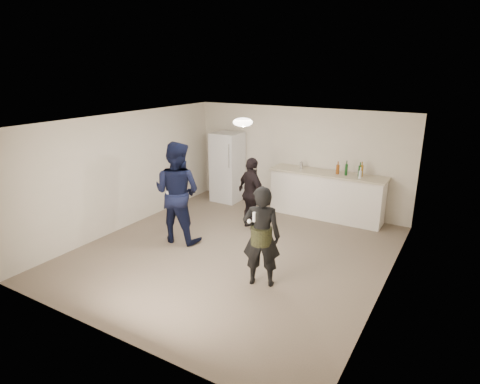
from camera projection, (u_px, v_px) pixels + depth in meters
The scene contains 21 objects.
floor at pixel (235, 251), 7.74m from camera, with size 6.00×6.00×0.00m, color #6B5B4C.
ceiling at pixel (234, 121), 6.99m from camera, with size 6.00×6.00×0.00m, color silver.
wall_back at pixel (298, 159), 9.83m from camera, with size 6.00×6.00×0.00m, color beige.
wall_front at pixel (107, 251), 4.90m from camera, with size 6.00×6.00×0.00m, color beige.
wall_left at pixel (126, 171), 8.70m from camera, with size 6.00×6.00×0.00m, color beige.
wall_right at pixel (390, 217), 6.03m from camera, with size 6.00×6.00×0.00m, color beige.
counter at pixel (326, 196), 9.35m from camera, with size 2.60×0.56×1.05m, color white.
counter_top at pixel (328, 173), 9.19m from camera, with size 2.68×0.64×0.04m, color #C5B499.
fridge at pixel (227, 167), 10.48m from camera, with size 0.70×0.70×1.80m, color silver.
fridge_handle at pixel (229, 156), 9.92m from camera, with size 0.02×0.02×0.60m, color silver.
ceiling_dome at pixel (243, 122), 7.25m from camera, with size 0.36×0.36×0.16m, color white.
shaker at pixel (301, 165), 9.50m from camera, with size 0.08×0.08×0.17m, color #B1B0B5.
man at pixel (177, 192), 7.97m from camera, with size 0.99×0.77×2.04m, color #0E153A.
woman at pixel (261, 236), 6.35m from camera, with size 0.61×0.40×1.67m, color black.
camo_shorts at pixel (261, 236), 6.35m from camera, with size 0.34×0.34×0.28m, color #333819.
spectator at pixel (252, 194), 8.65m from camera, with size 0.93×0.39×1.58m, color black.
remote_man at pixel (168, 195), 7.73m from camera, with size 0.04×0.04×0.15m, color silver.
nunchuk_man at pixel (174, 199), 7.71m from camera, with size 0.07×0.07×0.07m, color white.
remote_woman at pixel (254, 217), 6.02m from camera, with size 0.04×0.04×0.15m, color white.
nunchuk_woman at pixel (249, 221), 6.13m from camera, with size 0.07×0.07×0.07m, color white.
bottle_cluster at pixel (353, 171), 8.87m from camera, with size 0.61×0.25×0.26m.
Camera 1 is at (3.67, -6.01, 3.41)m, focal length 30.00 mm.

